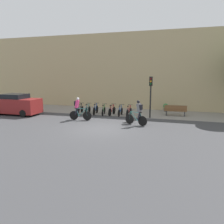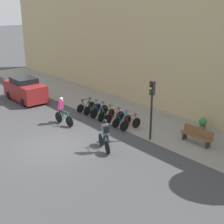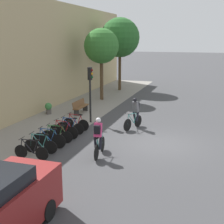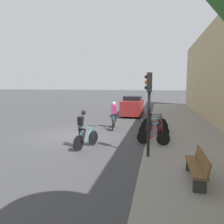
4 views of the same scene
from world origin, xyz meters
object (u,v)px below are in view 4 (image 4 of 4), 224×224
(bench, at_px, (197,166))
(parked_car, at_px, (133,106))
(parked_bike_6, at_px, (153,137))
(parked_bike_2, at_px, (154,125))
(parked_bike_5, at_px, (153,134))
(parked_bike_1, at_px, (155,123))
(cyclist_grey, at_px, (84,128))
(parked_bike_3, at_px, (154,128))
(cyclist_pink, at_px, (114,114))
(traffic_light_pole, at_px, (149,99))
(parked_bike_4, at_px, (154,130))
(parked_bike_0, at_px, (155,121))

(bench, relative_size, parked_car, 0.44)
(parked_bike_6, bearing_deg, parked_bike_2, 179.99)
(parked_bike_2, distance_m, parked_bike_6, 3.09)
(parked_bike_2, height_order, parked_car, parked_car)
(parked_bike_5, distance_m, parked_car, 9.33)
(parked_bike_1, bearing_deg, cyclist_grey, -30.62)
(parked_bike_6, height_order, parked_car, parked_car)
(parked_bike_6, bearing_deg, parked_bike_3, -179.97)
(cyclist_pink, bearing_deg, parked_bike_5, 44.22)
(parked_bike_1, distance_m, parked_car, 6.38)
(parked_bike_5, relative_size, traffic_light_pole, 0.47)
(parked_bike_3, relative_size, parked_bike_6, 1.00)
(cyclist_grey, xyz_separation_m, parked_bike_1, (-5.20, 3.08, -0.56))
(parked_bike_3, relative_size, parked_car, 0.38)
(cyclist_pink, bearing_deg, parked_bike_6, 37.23)
(cyclist_grey, height_order, parked_car, parked_car)
(parked_car, bearing_deg, parked_bike_4, 14.53)
(cyclist_pink, relative_size, parked_bike_6, 1.12)
(parked_bike_4, relative_size, bench, 0.89)
(bench, bearing_deg, parked_bike_0, -170.45)
(traffic_light_pole, bearing_deg, cyclist_pink, -154.83)
(parked_bike_2, distance_m, parked_bike_5, 2.32)
(parked_bike_6, bearing_deg, parked_bike_1, -179.99)
(parked_bike_0, bearing_deg, parked_bike_3, 0.00)
(parked_bike_6, distance_m, bench, 4.08)
(parked_bike_5, bearing_deg, parked_bike_0, -179.99)
(cyclist_pink, relative_size, parked_bike_1, 1.13)
(cyclist_grey, height_order, parked_bike_3, cyclist_grey)
(cyclist_pink, height_order, parked_bike_2, cyclist_pink)
(parked_bike_2, distance_m, traffic_light_pole, 5.28)
(parked_bike_4, bearing_deg, parked_bike_6, 0.02)
(parked_bike_6, relative_size, bench, 0.85)
(parked_bike_6, bearing_deg, traffic_light_pole, -5.24)
(parked_bike_3, bearing_deg, cyclist_grey, -40.10)
(parked_bike_0, xyz_separation_m, parked_bike_2, (1.54, 0.00, 0.03))
(traffic_light_pole, bearing_deg, parked_bike_0, 178.54)
(parked_bike_0, bearing_deg, parked_bike_1, 0.06)
(parked_bike_0, distance_m, parked_car, 5.66)
(bench, bearing_deg, parked_bike_3, -166.95)
(parked_bike_6, xyz_separation_m, bench, (3.82, 1.42, 0.08))
(parked_bike_1, xyz_separation_m, parked_bike_5, (3.09, -0.00, -0.00))
(parked_bike_0, distance_m, parked_bike_1, 0.77)
(cyclist_grey, height_order, parked_bike_1, cyclist_grey)
(parked_bike_0, height_order, parked_bike_3, parked_bike_3)
(parked_bike_3, xyz_separation_m, parked_bike_4, (0.77, 0.00, 0.02))
(parked_bike_0, relative_size, parked_bike_1, 1.00)
(parked_car, bearing_deg, parked_bike_2, 17.67)
(bench, bearing_deg, parked_bike_6, -159.60)
(parked_bike_5, bearing_deg, traffic_light_pole, -3.66)
(parked_bike_5, bearing_deg, cyclist_pink, -135.78)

